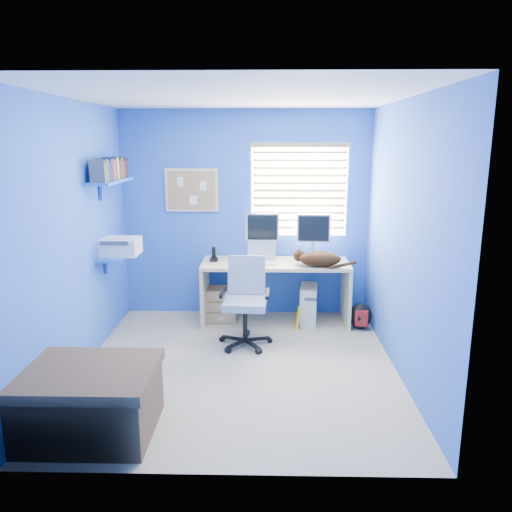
{
  "coord_description": "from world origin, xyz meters",
  "views": [
    {
      "loc": [
        0.26,
        -4.45,
        2.12
      ],
      "look_at": [
        0.15,
        0.65,
        0.95
      ],
      "focal_mm": 35.0,
      "sensor_mm": 36.0,
      "label": 1
    }
  ],
  "objects_px": {
    "laptop": "(261,254)",
    "cat": "(320,259)",
    "desk": "(275,292)",
    "office_chair": "(245,313)",
    "tower_pc": "(309,304)"
  },
  "relations": [
    {
      "from": "laptop",
      "to": "cat",
      "type": "height_order",
      "value": "laptop"
    },
    {
      "from": "desk",
      "to": "cat",
      "type": "distance_m",
      "value": 0.71
    },
    {
      "from": "desk",
      "to": "laptop",
      "type": "bearing_deg",
      "value": -162.62
    },
    {
      "from": "laptop",
      "to": "tower_pc",
      "type": "xyz_separation_m",
      "value": [
        0.57,
        0.04,
        -0.62
      ]
    },
    {
      "from": "cat",
      "to": "desk",
      "type": "bearing_deg",
      "value": -178.89
    },
    {
      "from": "desk",
      "to": "tower_pc",
      "type": "distance_m",
      "value": 0.43
    },
    {
      "from": "laptop",
      "to": "tower_pc",
      "type": "relative_size",
      "value": 0.73
    },
    {
      "from": "desk",
      "to": "office_chair",
      "type": "bearing_deg",
      "value": -115.86
    },
    {
      "from": "desk",
      "to": "cat",
      "type": "xyz_separation_m",
      "value": [
        0.5,
        -0.2,
        0.45
      ]
    },
    {
      "from": "desk",
      "to": "laptop",
      "type": "distance_m",
      "value": 0.51
    },
    {
      "from": "laptop",
      "to": "cat",
      "type": "bearing_deg",
      "value": -8.61
    },
    {
      "from": "laptop",
      "to": "desk",
      "type": "bearing_deg",
      "value": 21.06
    },
    {
      "from": "cat",
      "to": "office_chair",
      "type": "distance_m",
      "value": 1.07
    },
    {
      "from": "desk",
      "to": "tower_pc",
      "type": "bearing_deg",
      "value": -1.4
    },
    {
      "from": "desk",
      "to": "laptop",
      "type": "height_order",
      "value": "laptop"
    }
  ]
}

